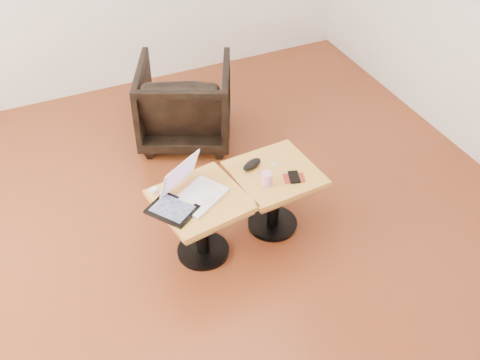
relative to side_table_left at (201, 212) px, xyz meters
name	(u,v)px	position (x,y,z in m)	size (l,w,h in m)	color
room_shell	(183,67)	(-0.08, -0.08, 1.02)	(4.52, 4.52, 2.71)	maroon
side_table_left	(201,212)	(0.00, 0.00, 0.00)	(0.57, 0.57, 0.45)	black
side_table_right	(274,186)	(0.50, 0.04, 0.00)	(0.53, 0.53, 0.45)	black
laptop	(193,189)	(-0.03, 0.04, 0.15)	(0.40, 0.39, 0.21)	white
tablet	(172,209)	(-0.18, -0.03, 0.12)	(0.31, 0.32, 0.02)	black
charging_adapter	(154,190)	(-0.22, 0.16, 0.12)	(0.04, 0.04, 0.02)	white
glasses_case	(252,164)	(0.39, 0.14, 0.13)	(0.14, 0.06, 0.05)	black
striped_cup	(267,179)	(0.40, -0.05, 0.16)	(0.07, 0.07, 0.09)	#E35796
earbuds_tangle	(275,164)	(0.53, 0.10, 0.12)	(0.06, 0.04, 0.01)	white
phone_on_sleeve	(294,177)	(0.57, -0.06, 0.12)	(0.15, 0.12, 0.02)	#993427
armchair	(185,102)	(0.34, 1.20, -0.02)	(0.66, 0.68, 0.62)	black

